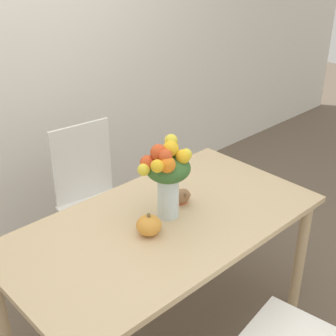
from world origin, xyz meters
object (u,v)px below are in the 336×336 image
turkey_figurine (180,195)px  dining_chair_near_window (94,200)px  pumpkin (149,225)px  flower_vase (167,174)px

turkey_figurine → dining_chair_near_window: 0.77m
pumpkin → turkey_figurine: size_ratio=0.89×
pumpkin → dining_chair_near_window: size_ratio=0.12×
flower_vase → pumpkin: size_ratio=3.50×
pumpkin → turkey_figurine: (0.30, 0.10, -0.01)m
flower_vase → turkey_figurine: bearing=21.5°
flower_vase → dining_chair_near_window: flower_vase is taller
pumpkin → turkey_figurine: bearing=19.1°
pumpkin → turkey_figurine: pumpkin is taller
pumpkin → dining_chair_near_window: dining_chair_near_window is taller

